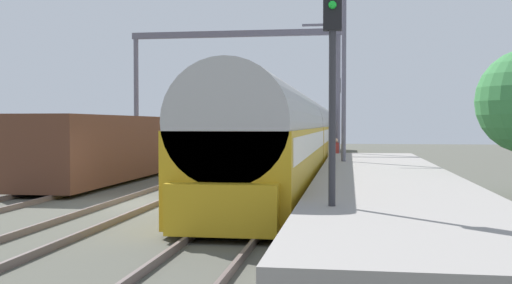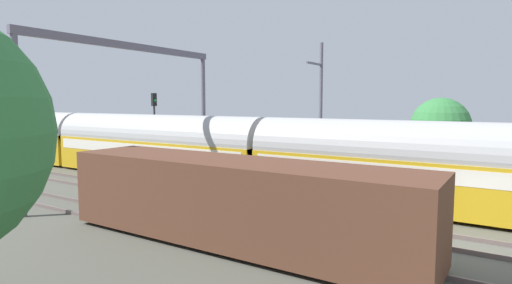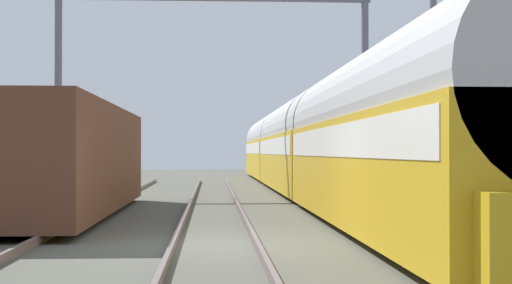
% 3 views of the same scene
% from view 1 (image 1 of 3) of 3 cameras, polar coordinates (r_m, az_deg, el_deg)
% --- Properties ---
extents(ground, '(120.00, 120.00, 0.00)m').
position_cam_1_polar(ground, '(20.10, -10.51, -5.54)').
color(ground, '#4F4F45').
extents(track_far_west, '(1.52, 60.00, 0.16)m').
position_cam_1_polar(track_far_west, '(21.68, -20.32, -4.88)').
color(track_far_west, '#675855').
rests_on(track_far_west, ground).
extents(track_west, '(1.52, 60.00, 0.16)m').
position_cam_1_polar(track_west, '(20.09, -10.51, -5.31)').
color(track_west, '#675855').
rests_on(track_west, ground).
extents(track_east, '(1.52, 60.00, 0.16)m').
position_cam_1_polar(track_east, '(19.18, 0.60, -5.62)').
color(track_east, '#675855').
rests_on(track_east, ground).
extents(platform, '(4.40, 28.00, 0.90)m').
position_cam_1_polar(platform, '(20.97, 11.79, -4.01)').
color(platform, gray).
rests_on(platform, ground).
extents(passenger_train, '(2.93, 49.20, 3.82)m').
position_cam_1_polar(passenger_train, '(37.32, 4.55, 0.84)').
color(passenger_train, gold).
rests_on(passenger_train, ground).
extents(freight_car, '(2.80, 13.00, 2.70)m').
position_cam_1_polar(freight_car, '(27.58, -13.63, -0.54)').
color(freight_car, '#563323').
rests_on(freight_car, ground).
extents(person_crossing, '(0.34, 0.45, 1.73)m').
position_cam_1_polar(person_crossing, '(34.21, 7.39, -0.83)').
color(person_crossing, black).
rests_on(person_crossing, ground).
extents(railway_signal_near, '(0.36, 0.30, 5.24)m').
position_cam_1_polar(railway_signal_near, '(12.21, 7.06, 5.55)').
color(railway_signal_near, '#2D2D33').
rests_on(railway_signal_near, ground).
extents(railway_signal_far, '(0.36, 0.30, 5.40)m').
position_cam_1_polar(railway_signal_far, '(39.32, 7.56, 3.00)').
color(railway_signal_far, '#2D2D33').
rests_on(railway_signal_far, ground).
extents(catenary_gantry, '(12.19, 0.28, 7.86)m').
position_cam_1_polar(catenary_gantry, '(35.67, -2.00, 6.65)').
color(catenary_gantry, slate).
rests_on(catenary_gantry, ground).
extents(catenary_pole_east_mid, '(1.90, 0.20, 8.00)m').
position_cam_1_polar(catenary_pole_east_mid, '(26.97, 8.00, 5.13)').
color(catenary_pole_east_mid, slate).
rests_on(catenary_pole_east_mid, ground).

